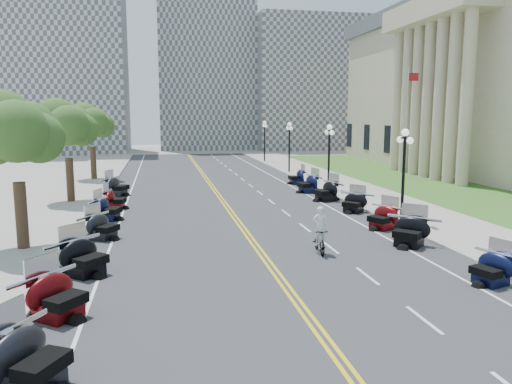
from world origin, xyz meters
TOP-DOWN VIEW (x-y plane):
  - ground at (0.00, 0.00)m, footprint 160.00×160.00m
  - road at (0.00, 10.00)m, footprint 16.00×90.00m
  - centerline_yellow_a at (-0.12, 10.00)m, footprint 0.12×90.00m
  - centerline_yellow_b at (0.12, 10.00)m, footprint 0.12×90.00m
  - edge_line_north at (6.40, 10.00)m, footprint 0.12×90.00m
  - edge_line_south at (-6.40, 10.00)m, footprint 0.12×90.00m
  - lane_dash_4 at (3.20, -8.00)m, footprint 0.12×2.00m
  - lane_dash_5 at (3.20, -4.00)m, footprint 0.12×2.00m
  - lane_dash_6 at (3.20, 0.00)m, footprint 0.12×2.00m
  - lane_dash_7 at (3.20, 4.00)m, footprint 0.12×2.00m
  - lane_dash_8 at (3.20, 8.00)m, footprint 0.12×2.00m
  - lane_dash_9 at (3.20, 12.00)m, footprint 0.12×2.00m
  - lane_dash_10 at (3.20, 16.00)m, footprint 0.12×2.00m
  - lane_dash_11 at (3.20, 20.00)m, footprint 0.12×2.00m
  - lane_dash_12 at (3.20, 24.00)m, footprint 0.12×2.00m
  - lane_dash_13 at (3.20, 28.00)m, footprint 0.12×2.00m
  - lane_dash_14 at (3.20, 32.00)m, footprint 0.12×2.00m
  - lane_dash_15 at (3.20, 36.00)m, footprint 0.12×2.00m
  - lane_dash_16 at (3.20, 40.00)m, footprint 0.12×2.00m
  - lane_dash_17 at (3.20, 44.00)m, footprint 0.12×2.00m
  - lane_dash_18 at (3.20, 48.00)m, footprint 0.12×2.00m
  - lane_dash_19 at (3.20, 52.00)m, footprint 0.12×2.00m
  - sidewalk_north at (10.50, 10.00)m, footprint 5.00×90.00m
  - sidewalk_south at (-10.50, 10.00)m, footprint 5.00×90.00m
  - lawn at (17.50, 18.00)m, footprint 9.00×60.00m
  - distant_block_a at (-18.00, 62.00)m, footprint 18.00×14.00m
  - distant_block_b at (4.00, 68.00)m, footprint 16.00×12.00m
  - distant_block_c at (22.00, 65.00)m, footprint 20.00×14.00m
  - street_lamp_2 at (8.60, 4.00)m, footprint 0.50×1.20m
  - street_lamp_3 at (8.60, 16.00)m, footprint 0.50×1.20m
  - street_lamp_4 at (8.60, 28.00)m, footprint 0.50×1.20m
  - street_lamp_5 at (8.60, 40.00)m, footprint 0.50×1.20m
  - flagpole at (18.00, 22.00)m, footprint 1.10×0.20m
  - tree_2 at (-10.00, 2.00)m, footprint 4.80×4.80m
  - tree_3 at (-10.00, 14.00)m, footprint 4.80×4.80m
  - tree_4 at (-10.00, 26.00)m, footprint 4.80×4.80m
  - motorcycle_n_4 at (7.02, -5.64)m, footprint 2.25×2.25m
  - motorcycle_n_5 at (6.73, -0.39)m, footprint 2.99×2.99m
  - motorcycle_n_6 at (7.02, 2.98)m, footprint 2.60×2.60m
  - motorcycle_n_7 at (7.25, 7.47)m, footprint 2.66×2.66m
  - motorcycle_n_8 at (6.93, 11.65)m, footprint 2.59×2.59m
  - motorcycle_n_9 at (6.79, 15.44)m, footprint 2.49×2.49m
  - motorcycle_n_10 at (7.22, 20.15)m, footprint 1.99×1.99m
  - motorcycle_s_3 at (-6.95, -9.76)m, footprint 2.90×2.90m
  - motorcycle_s_4 at (-7.10, -5.89)m, footprint 2.92×2.92m
  - motorcycle_s_5 at (-6.92, -1.95)m, footprint 3.01×3.01m
  - motorcycle_s_6 at (-6.86, 3.51)m, footprint 2.67×2.67m
  - motorcycle_s_7 at (-7.05, 7.92)m, footprint 2.53×2.53m
  - motorcycle_s_8 at (-6.95, 11.30)m, footprint 2.26×2.26m
  - motorcycle_s_9 at (-7.24, 16.61)m, footprint 2.87×2.87m
  - bicycle at (2.42, -0.77)m, footprint 0.69×1.86m
  - cyclist_rider at (2.42, -0.77)m, footprint 0.61×0.40m

SIDE VIEW (x-z plane):
  - ground at x=0.00m, z-range 0.00..0.00m
  - road at x=0.00m, z-range 0.00..0.01m
  - centerline_yellow_a at x=-0.12m, z-range 0.01..0.01m
  - centerline_yellow_b at x=0.12m, z-range 0.01..0.01m
  - edge_line_north at x=6.40m, z-range 0.01..0.01m
  - edge_line_south at x=-6.40m, z-range 0.01..0.01m
  - lane_dash_4 at x=3.20m, z-range 0.01..0.01m
  - lane_dash_5 at x=3.20m, z-range 0.01..0.01m
  - lane_dash_6 at x=3.20m, z-range 0.01..0.01m
  - lane_dash_7 at x=3.20m, z-range 0.01..0.01m
  - lane_dash_8 at x=3.20m, z-range 0.01..0.01m
  - lane_dash_9 at x=3.20m, z-range 0.01..0.01m
  - lane_dash_10 at x=3.20m, z-range 0.01..0.01m
  - lane_dash_11 at x=3.20m, z-range 0.01..0.01m
  - lane_dash_12 at x=3.20m, z-range 0.01..0.01m
  - lane_dash_13 at x=3.20m, z-range 0.01..0.01m
  - lane_dash_14 at x=3.20m, z-range 0.01..0.01m
  - lane_dash_15 at x=3.20m, z-range 0.01..0.01m
  - lane_dash_16 at x=3.20m, z-range 0.01..0.01m
  - lane_dash_17 at x=3.20m, z-range 0.01..0.01m
  - lane_dash_18 at x=3.20m, z-range 0.01..0.01m
  - lane_dash_19 at x=3.20m, z-range 0.01..0.01m
  - lawn at x=17.50m, z-range 0.00..0.10m
  - sidewalk_north at x=10.50m, z-range 0.00..0.15m
  - sidewalk_south at x=-10.50m, z-range 0.00..0.15m
  - bicycle at x=2.42m, z-range 0.00..1.09m
  - motorcycle_n_4 at x=7.02m, z-range 0.00..1.25m
  - motorcycle_n_7 at x=7.25m, z-range 0.00..1.32m
  - motorcycle_s_8 at x=-6.95m, z-range 0.00..1.35m
  - motorcycle_s_6 at x=-6.86m, z-range 0.00..1.35m
  - motorcycle_n_10 at x=7.22m, z-range 0.00..1.36m
  - motorcycle_n_6 at x=7.02m, z-range 0.00..1.36m
  - motorcycle_s_7 at x=-7.05m, z-range 0.00..1.40m
  - motorcycle_s_4 at x=-7.10m, z-range 0.00..1.46m
  - motorcycle_n_5 at x=6.73m, z-range 0.00..1.48m
  - motorcycle_n_9 at x=6.79m, z-range 0.00..1.49m
  - motorcycle_s_5 at x=-6.92m, z-range 0.00..1.50m
  - motorcycle_s_3 at x=-6.95m, z-range 0.00..1.50m
  - motorcycle_n_8 at x=6.93m, z-range 0.00..1.52m
  - motorcycle_s_9 at x=-7.24m, z-range 0.00..1.52m
  - cyclist_rider at x=2.42m, z-range 1.09..2.78m
  - street_lamp_2 at x=8.60m, z-range 0.15..5.05m
  - street_lamp_3 at x=8.60m, z-range 0.15..5.05m
  - street_lamp_4 at x=8.60m, z-range 0.15..5.05m
  - street_lamp_5 at x=8.60m, z-range 0.15..5.05m
  - tree_2 at x=-10.00m, z-range 0.15..9.35m
  - tree_3 at x=-10.00m, z-range 0.15..9.35m
  - tree_4 at x=-10.00m, z-range 0.15..9.35m
  - flagpole at x=18.00m, z-range 0.00..10.00m
  - distant_block_c at x=22.00m, z-range 0.00..22.00m
  - distant_block_a at x=-18.00m, z-range 0.00..26.00m
  - distant_block_b at x=4.00m, z-range 0.00..30.00m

